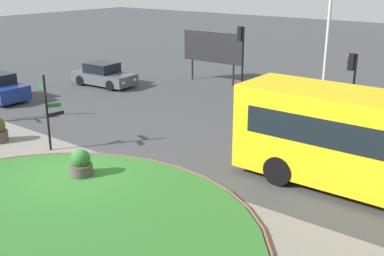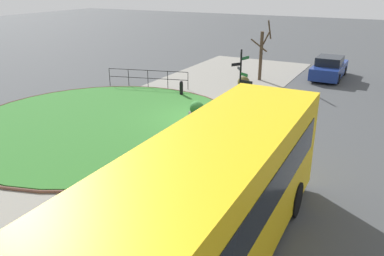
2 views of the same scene
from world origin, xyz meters
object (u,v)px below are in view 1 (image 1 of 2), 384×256
Objects in this scene: signpost_directional at (47,108)px; car_far_lane at (104,75)px; lamppost_tall at (329,25)px; traffic_light_near at (241,46)px; planter_near_signpost at (81,165)px; traffic_light_far at (352,72)px; billboard_right at (212,48)px.

car_far_lane is (-6.81, 8.94, -1.08)m from signpost_directional.
lamppost_tall is (12.90, 3.25, 3.62)m from car_far_lane.
planter_near_signpost is at bearing 102.35° from traffic_light_near.
billboard_right reaches higher than traffic_light_far.
car_far_lane is 8.98m from traffic_light_near.
lamppost_tall is 1.84× the size of billboard_right.
billboard_right is 15.72m from planter_near_signpost.
billboard_right is (-9.86, 2.73, -0.16)m from traffic_light_far.
car_far_lane is 4.04× the size of planter_near_signpost.
traffic_light_far is 13.11m from planter_near_signpost.
traffic_light_far is 0.40× the size of lamppost_tall.
traffic_light_near is at bearing 13.82° from car_far_lane.
planter_near_signpost is (-3.04, -13.16, -3.80)m from lamppost_tall.
signpost_directional reaches higher than planter_near_signpost.
lamppost_tall reaches higher than planter_near_signpost.
car_far_lane is 0.53× the size of lamppost_tall.
lamppost_tall is at bearing -34.07° from traffic_light_far.
traffic_light_near is at bearing 82.86° from signpost_directional.
signpost_directional is at bearing -116.57° from lamppost_tall.
lamppost_tall reaches higher than car_far_lane.
signpost_directional is 0.73× the size of car_far_lane.
lamppost_tall is at bearing -12.71° from billboard_right.
traffic_light_near reaches higher than traffic_light_far.
signpost_directional is 13.96m from billboard_right.
billboard_right is at bearing 98.26° from signpost_directional.
traffic_light_near is (8.27, 2.71, 2.24)m from car_far_lane.
car_far_lane is at bearing -135.97° from billboard_right.
traffic_light_far reaches higher than car_far_lane.
signpost_directional is 0.38× the size of lamppost_tall.
car_far_lane is at bearing 127.30° from signpost_directional.
traffic_light_far is at bearing 54.66° from signpost_directional.
billboard_right is (4.80, 4.87, 1.55)m from car_far_lane.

